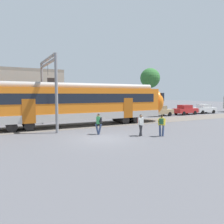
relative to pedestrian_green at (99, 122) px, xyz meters
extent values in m
plane|color=#515156|center=(-0.49, -1.53, -0.99)|extent=(160.00, 160.00, 0.00)
cube|color=#B2ADA8|center=(0.23, 5.39, 0.06)|extent=(18.00, 3.06, 0.70)
cube|color=orange|center=(0.23, 5.39, 1.61)|extent=(18.00, 3.00, 2.40)
cube|color=black|center=(0.23, 3.88, 1.81)|extent=(16.56, 0.03, 0.90)
cube|color=#AC5413|center=(5.18, 3.87, 0.76)|extent=(1.10, 0.04, 2.10)
cube|color=#AC5413|center=(-4.72, 3.87, 0.76)|extent=(1.10, 0.04, 2.10)
cylinder|color=gray|center=(0.23, 5.39, 2.99)|extent=(17.64, 0.70, 0.70)
cube|color=black|center=(-2.47, 5.39, 3.54)|extent=(0.70, 0.12, 0.40)
cylinder|color=black|center=(6.51, 5.39, -0.54)|extent=(0.90, 2.40, 0.90)
cylinder|color=black|center=(5.11, 5.39, -0.54)|extent=(0.90, 2.40, 0.90)
cylinder|color=black|center=(-4.65, 5.39, -0.54)|extent=(0.90, 2.40, 0.90)
cylinder|color=black|center=(-6.05, 5.39, -0.54)|extent=(0.90, 2.40, 0.90)
ellipsoid|color=orange|center=(9.78, 5.39, 1.26)|extent=(1.80, 2.85, 2.95)
cube|color=black|center=(10.13, 5.39, 1.86)|extent=(0.40, 2.40, 1.00)
cylinder|color=navy|center=(-0.06, 0.18, -0.56)|extent=(0.36, 0.35, 0.87)
cylinder|color=navy|center=(0.03, -0.15, -0.56)|extent=(0.36, 0.35, 0.87)
cube|color=#2D7F47|center=(-0.02, 0.02, 0.15)|extent=(0.42, 0.43, 0.56)
cylinder|color=#2D7F47|center=(-0.10, -0.20, 0.10)|extent=(0.24, 0.23, 0.52)
cylinder|color=#2D7F47|center=(0.07, 0.23, 0.10)|extent=(0.24, 0.23, 0.52)
sphere|color=#9E7051|center=(-0.03, 0.03, 0.54)|extent=(0.22, 0.22, 0.22)
sphere|color=black|center=(-0.02, 0.02, 0.57)|extent=(0.20, 0.20, 0.20)
cube|color=black|center=(0.12, -0.10, 0.17)|extent=(0.31, 0.32, 0.40)
cylinder|color=#28282D|center=(2.49, -2.22, -0.56)|extent=(0.15, 0.35, 0.87)
cylinder|color=#28282D|center=(2.67, -1.94, -0.56)|extent=(0.15, 0.35, 0.87)
cube|color=silver|center=(2.58, -2.08, 0.15)|extent=(0.36, 0.24, 0.56)
cylinder|color=silver|center=(2.80, -2.00, 0.10)|extent=(0.09, 0.25, 0.52)
cylinder|color=silver|center=(2.36, -2.16, 0.10)|extent=(0.09, 0.25, 0.52)
sphere|color=brown|center=(2.58, -2.10, 0.54)|extent=(0.22, 0.22, 0.22)
sphere|color=black|center=(2.58, -2.08, 0.57)|extent=(0.20, 0.20, 0.20)
cube|color=maroon|center=(2.58, -1.90, 0.17)|extent=(0.28, 0.16, 0.40)
cylinder|color=navy|center=(4.07, -2.93, -0.56)|extent=(0.37, 0.34, 0.87)
cylinder|color=navy|center=(3.74, -2.96, -0.56)|extent=(0.37, 0.34, 0.87)
cube|color=gold|center=(3.90, -2.94, 0.15)|extent=(0.41, 0.43, 0.56)
cylinder|color=gold|center=(3.70, -2.82, 0.10)|extent=(0.25, 0.23, 0.52)
cylinder|color=gold|center=(4.10, -3.06, 0.10)|extent=(0.25, 0.23, 0.52)
sphere|color=brown|center=(3.92, -2.93, 0.54)|extent=(0.22, 0.22, 0.22)
sphere|color=black|center=(3.90, -2.94, 0.57)|extent=(0.20, 0.20, 0.20)
cube|color=#235633|center=(3.76, -3.06, 0.17)|extent=(0.30, 0.32, 0.40)
cube|color=tan|center=(14.02, 9.37, -0.35)|extent=(4.08, 1.85, 0.68)
cube|color=#9D8662|center=(13.87, 9.38, 0.27)|extent=(1.97, 1.54, 0.56)
cube|color=black|center=(14.82, 9.33, 0.23)|extent=(0.19, 1.37, 0.48)
cylinder|color=black|center=(15.30, 10.08, -0.69)|extent=(0.61, 0.23, 0.60)
cylinder|color=black|center=(15.21, 8.53, -0.69)|extent=(0.61, 0.23, 0.60)
cylinder|color=black|center=(12.82, 10.22, -0.69)|extent=(0.61, 0.23, 0.60)
cylinder|color=black|center=(12.74, 8.66, -0.69)|extent=(0.61, 0.23, 0.60)
cube|color=#B22323|center=(19.06, 9.20, -0.35)|extent=(4.06, 1.79, 0.68)
cube|color=maroon|center=(18.91, 9.19, 0.27)|extent=(1.95, 1.51, 0.56)
cube|color=black|center=(19.86, 9.23, 0.23)|extent=(0.17, 1.37, 0.48)
cylinder|color=black|center=(20.27, 10.02, -0.69)|extent=(0.61, 0.22, 0.60)
cylinder|color=black|center=(20.33, 8.47, -0.69)|extent=(0.61, 0.22, 0.60)
cylinder|color=black|center=(17.79, 9.93, -0.69)|extent=(0.61, 0.22, 0.60)
cylinder|color=black|center=(17.85, 8.37, -0.69)|extent=(0.61, 0.22, 0.60)
cube|color=silver|center=(23.60, 9.37, -0.35)|extent=(4.08, 1.86, 0.68)
cube|color=silver|center=(23.45, 9.38, 0.27)|extent=(1.98, 1.54, 0.56)
cube|color=black|center=(24.40, 9.33, 0.23)|extent=(0.19, 1.37, 0.48)
cylinder|color=black|center=(24.88, 10.08, -0.69)|extent=(0.61, 0.23, 0.60)
cylinder|color=black|center=(24.80, 8.53, -0.69)|extent=(0.61, 0.23, 0.60)
cylinder|color=black|center=(22.41, 10.22, -0.69)|extent=(0.61, 0.23, 0.60)
cylinder|color=black|center=(22.32, 8.66, -0.69)|extent=(0.61, 0.23, 0.60)
cylinder|color=gray|center=(-2.77, 2.19, 2.26)|extent=(0.24, 0.24, 6.50)
cylinder|color=gray|center=(-2.77, 8.59, 2.26)|extent=(0.24, 0.24, 6.50)
cube|color=gray|center=(-2.77, 5.39, 5.46)|extent=(0.20, 6.40, 0.16)
cube|color=gray|center=(-2.77, 5.39, 5.06)|extent=(0.20, 6.40, 0.16)
cylinder|color=black|center=(-2.77, 5.39, 4.46)|extent=(0.03, 0.03, 1.00)
cylinder|color=brown|center=(19.01, 18.24, 1.50)|extent=(0.32, 0.32, 4.98)
sphere|color=#2D662D|center=(19.01, 18.24, 5.31)|extent=(3.77, 3.77, 3.77)
camera|label=1|loc=(-7.03, -15.69, 2.19)|focal=35.00mm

